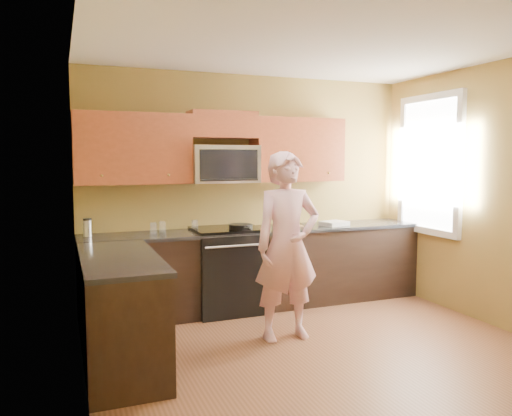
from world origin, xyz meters
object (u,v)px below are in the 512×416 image
butter_tub (291,229)px  travel_mug (88,236)px  microwave (224,183)px  frying_pan (241,229)px  woman (287,246)px  stove (227,270)px

butter_tub → travel_mug: travel_mug is taller
microwave → frying_pan: microwave is taller
microwave → woman: 1.31m
stove → travel_mug: 1.55m
microwave → woman: woman is taller
woman → frying_pan: size_ratio=3.91×
frying_pan → travel_mug: travel_mug is taller
frying_pan → travel_mug: size_ratio=2.44×
woman → butter_tub: (0.45, 0.87, 0.03)m
microwave → butter_tub: (0.71, -0.28, -0.53)m
stove → travel_mug: size_ratio=5.06×
woman → stove: bearing=104.8°
butter_tub → woman: bearing=-117.2°
frying_pan → butter_tub: (0.61, 0.01, -0.03)m
microwave → woman: size_ratio=0.42×
microwave → travel_mug: (-1.48, -0.01, -0.53)m
stove → butter_tub: butter_tub is taller
woman → frying_pan: 0.88m
stove → woman: (0.26, -1.03, 0.42)m
microwave → frying_pan: 0.59m
travel_mug → frying_pan: bearing=-10.3°
microwave → travel_mug: microwave is taller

